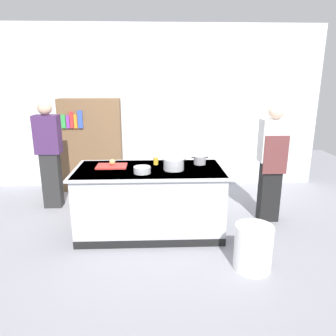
% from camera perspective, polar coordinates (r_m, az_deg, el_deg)
% --- Properties ---
extents(ground_plane, '(10.00, 10.00, 0.00)m').
position_cam_1_polar(ground_plane, '(4.50, -3.14, -11.22)').
color(ground_plane, gray).
extents(back_wall, '(6.40, 0.12, 3.00)m').
position_cam_1_polar(back_wall, '(6.13, -3.11, 10.69)').
color(back_wall, silver).
rests_on(back_wall, ground_plane).
extents(counter_island, '(1.98, 0.98, 0.90)m').
position_cam_1_polar(counter_island, '(4.31, -3.23, -5.70)').
color(counter_island, '#B7BABF').
rests_on(counter_island, ground_plane).
extents(cutting_board, '(0.40, 0.28, 0.02)m').
position_cam_1_polar(cutting_board, '(4.31, -10.07, 0.33)').
color(cutting_board, red).
rests_on(cutting_board, counter_island).
extents(onion, '(0.08, 0.08, 0.08)m').
position_cam_1_polar(onion, '(4.32, -9.97, 1.07)').
color(onion, tan).
rests_on(onion, cutting_board).
extents(stock_pot, '(0.33, 0.26, 0.15)m').
position_cam_1_polar(stock_pot, '(4.09, 1.02, 0.70)').
color(stock_pot, '#B7BABF').
rests_on(stock_pot, counter_island).
extents(sauce_pan, '(0.23, 0.16, 0.11)m').
position_cam_1_polar(sauce_pan, '(4.39, 5.72, 1.42)').
color(sauce_pan, '#99999E').
rests_on(sauce_pan, counter_island).
extents(mixing_bowl, '(0.21, 0.21, 0.08)m').
position_cam_1_polar(mixing_bowl, '(3.97, -4.67, -0.34)').
color(mixing_bowl, '#B7BABF').
rests_on(mixing_bowl, counter_island).
extents(juice_cup, '(0.07, 0.07, 0.10)m').
position_cam_1_polar(juice_cup, '(4.35, -2.21, 1.26)').
color(juice_cup, yellow).
rests_on(juice_cup, counter_island).
extents(trash_bin, '(0.41, 0.41, 0.51)m').
position_cam_1_polar(trash_bin, '(3.70, 15.05, -13.62)').
color(trash_bin, white).
rests_on(trash_bin, ground_plane).
extents(person_chef, '(0.38, 0.25, 1.72)m').
position_cam_1_polar(person_chef, '(4.76, 18.18, 1.30)').
color(person_chef, black).
rests_on(person_chef, ground_plane).
extents(person_guest, '(0.38, 0.24, 1.72)m').
position_cam_1_polar(person_guest, '(5.37, -20.56, 2.62)').
color(person_guest, '#292929').
rests_on(person_guest, ground_plane).
extents(bookshelf, '(1.10, 0.31, 1.70)m').
position_cam_1_polar(bookshelf, '(6.04, -13.57, 3.99)').
color(bookshelf, brown).
rests_on(bookshelf, ground_plane).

